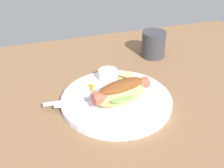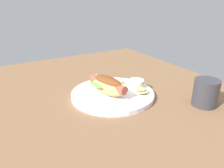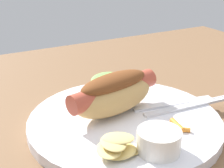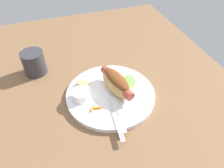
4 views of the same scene
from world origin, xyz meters
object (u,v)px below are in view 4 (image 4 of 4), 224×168
at_px(knife, 120,113).
at_px(drinking_cup, 34,63).
at_px(plate, 110,95).
at_px(hot_dog, 117,83).
at_px(fork, 115,118).
at_px(sauce_ramekin, 81,95).
at_px(carrot_garnish, 95,108).
at_px(chips_pile, 83,84).

distance_m(knife, drinking_cup, 0.37).
xyz_separation_m(plate, hot_dog, (-0.01, 0.02, 0.04)).
bearing_deg(fork, sauce_ramekin, -141.05).
bearing_deg(plate, carrot_garnish, -52.47).
height_order(hot_dog, sauce_ramekin, hot_dog).
xyz_separation_m(plate, fork, (0.10, -0.02, 0.01)).
bearing_deg(hot_dog, chips_pile, -130.66).
bearing_deg(plate, drinking_cup, -132.84).
bearing_deg(hot_dog, sauce_ramekin, -104.38).
bearing_deg(chips_pile, sauce_ramekin, -20.38).
bearing_deg(knife, drinking_cup, -132.69).
distance_m(plate, chips_pile, 0.10).
xyz_separation_m(knife, carrot_garnish, (-0.04, -0.06, 0.00)).
bearing_deg(fork, knife, 125.09).
bearing_deg(plate, knife, 0.47).
bearing_deg(knife, fork, -48.54).
xyz_separation_m(plate, carrot_garnish, (0.05, -0.06, 0.01)).
distance_m(chips_pile, drinking_cup, 0.21).
bearing_deg(fork, plate, 173.94).
bearing_deg(fork, drinking_cup, -142.49).
relative_size(plate, chips_pile, 4.63).
relative_size(plate, sauce_ramekin, 5.18).
xyz_separation_m(fork, chips_pile, (-0.16, -0.06, 0.01)).
distance_m(fork, carrot_garnish, 0.07).
xyz_separation_m(fork, carrot_garnish, (-0.05, -0.05, 0.00)).
bearing_deg(carrot_garnish, chips_pile, -173.53).
bearing_deg(chips_pile, carrot_garnish, 6.47).
xyz_separation_m(chips_pile, carrot_garnish, (0.11, 0.01, -0.01)).
height_order(chips_pile, carrot_garnish, chips_pile).
distance_m(plate, hot_dog, 0.05).
relative_size(fork, carrot_garnish, 4.26).
distance_m(fork, drinking_cup, 0.37).
bearing_deg(plate, hot_dog, 102.33).
bearing_deg(knife, hot_dog, 176.92).
bearing_deg(sauce_ramekin, fork, 34.88).
relative_size(fork, chips_pile, 2.55).
distance_m(hot_dog, knife, 0.10).
bearing_deg(drinking_cup, hot_dog, 50.79).
distance_m(plate, drinking_cup, 0.30).
relative_size(sauce_ramekin, fork, 0.35).
distance_m(hot_dog, carrot_garnish, 0.11).
relative_size(fork, drinking_cup, 1.83).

